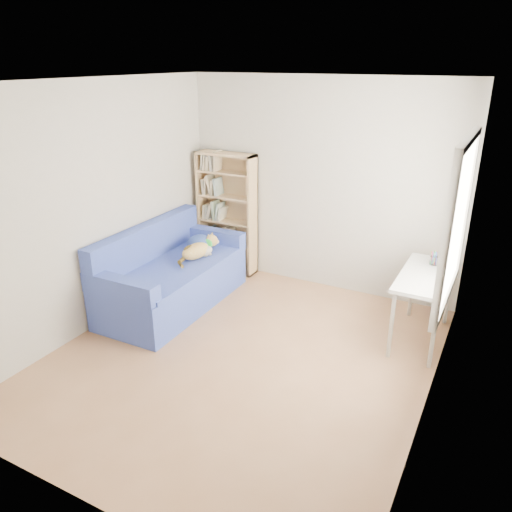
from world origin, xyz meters
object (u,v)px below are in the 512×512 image
(sofa, at_px, (171,276))
(desk, at_px, (426,282))
(bookshelf, at_px, (227,218))
(pen_cup, at_px, (434,260))

(sofa, distance_m, desk, 2.87)
(bookshelf, height_order, desk, bookshelf)
(bookshelf, xyz_separation_m, desk, (2.74, -0.67, -0.09))
(sofa, relative_size, bookshelf, 1.19)
(pen_cup, bearing_deg, desk, -93.12)
(desk, bearing_deg, pen_cup, 86.88)
(sofa, relative_size, desk, 1.79)
(sofa, distance_m, pen_cup, 2.97)
(bookshelf, distance_m, pen_cup, 2.78)
(sofa, bearing_deg, bookshelf, 86.42)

